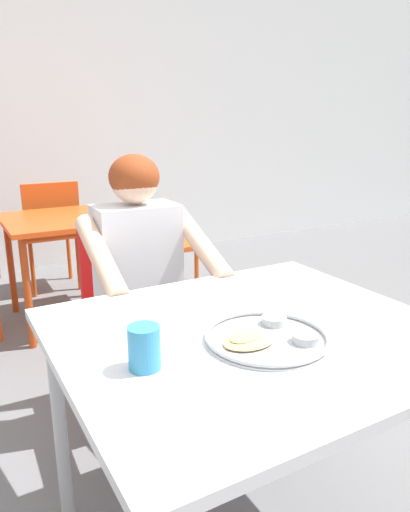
% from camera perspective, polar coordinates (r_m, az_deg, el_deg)
% --- Properties ---
extents(back_wall, '(12.00, 0.12, 3.40)m').
position_cam_1_polar(back_wall, '(4.58, -22.52, 19.63)').
color(back_wall, white).
rests_on(back_wall, ground).
extents(table_foreground, '(1.05, 0.92, 0.76)m').
position_cam_1_polar(table_foreground, '(1.37, 5.68, -11.64)').
color(table_foreground, silver).
rests_on(table_foreground, ground).
extents(thali_tray, '(0.33, 0.33, 0.03)m').
position_cam_1_polar(thali_tray, '(1.27, 7.51, -9.56)').
color(thali_tray, '#B7BABF').
rests_on(thali_tray, table_foreground).
extents(drinking_cup, '(0.08, 0.08, 0.10)m').
position_cam_1_polar(drinking_cup, '(1.12, -7.38, -10.60)').
color(drinking_cup, '#338CBF').
rests_on(drinking_cup, table_foreground).
extents(chair_foreground, '(0.41, 0.43, 0.84)m').
position_cam_1_polar(chair_foreground, '(2.22, -9.03, -5.97)').
color(chair_foreground, red).
rests_on(chair_foreground, ground).
extents(diner_foreground, '(0.50, 0.56, 1.18)m').
position_cam_1_polar(diner_foreground, '(1.95, -7.13, -2.18)').
color(diner_foreground, '#2F2F2F').
rests_on(diner_foreground, ground).
extents(table_background_red, '(0.83, 0.77, 0.71)m').
position_cam_1_polar(table_background_red, '(3.26, -15.76, 3.03)').
color(table_background_red, '#E04C19').
rests_on(table_background_red, ground).
extents(chair_red_right, '(0.45, 0.42, 0.88)m').
position_cam_1_polar(chair_red_right, '(3.42, -6.27, 2.27)').
color(chair_red_right, '#CB5018').
rests_on(chair_red_right, ground).
extents(chair_red_far, '(0.43, 0.40, 0.87)m').
position_cam_1_polar(chair_red_far, '(3.89, -18.04, 3.29)').
color(chair_red_far, '#D75119').
rests_on(chair_red_far, ground).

